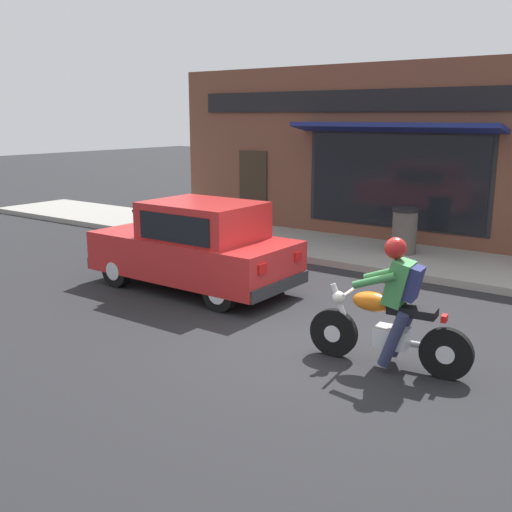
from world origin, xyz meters
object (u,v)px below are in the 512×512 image
Objects in this scene: trash_bin at (405,230)px; traffic_cone at (178,214)px; car_hatchback at (196,247)px; motorcycle_with_rider at (391,314)px.

traffic_cone is (-0.30, 6.28, -0.20)m from trash_bin.
motorcycle_with_rider is at bearing -105.79° from car_hatchback.
motorcycle_with_rider is 5.85m from trash_bin.
car_hatchback is 4.78m from trash_bin.
trash_bin reaches higher than traffic_cone.
motorcycle_with_rider reaches higher than traffic_cone.
trash_bin is 1.63× the size of traffic_cone.
trash_bin is at bearing -25.92° from car_hatchback.
trash_bin is 6.30m from traffic_cone.
trash_bin is at bearing 20.78° from motorcycle_with_rider.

